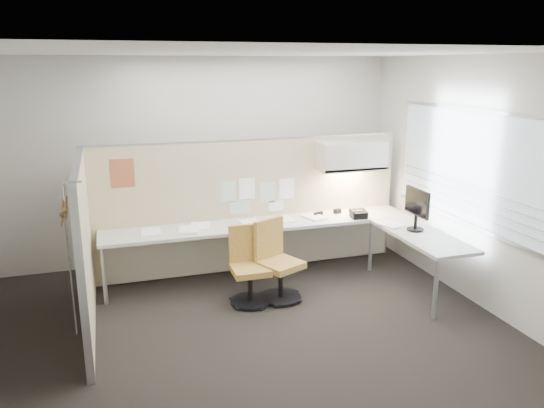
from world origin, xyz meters
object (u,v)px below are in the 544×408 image
object	(u,v)px
chair_right	(277,263)
chair_left	(249,268)
phone	(358,214)
desk	(289,233)
monitor	(417,207)

from	to	relation	value
chair_right	chair_left	bearing A→B (deg)	154.47
chair_right	phone	size ratio (longest dim) A/B	4.11
chair_right	phone	distance (m)	1.44
desk	monitor	xyz separation A→B (m)	(1.37, -0.73, 0.43)
phone	chair_left	bearing A→B (deg)	-156.66
chair_left	monitor	bearing A→B (deg)	-4.87
chair_left	monitor	world-z (taller)	monitor
monitor	phone	bearing A→B (deg)	30.75
chair_left	phone	bearing A→B (deg)	17.90
chair_left	chair_right	size ratio (longest dim) A/B	0.95
phone	chair_right	bearing A→B (deg)	-152.35
desk	chair_right	bearing A→B (deg)	-122.67
desk	chair_right	xyz separation A→B (m)	(-0.34, -0.54, -0.17)
chair_right	phone	bearing A→B (deg)	-3.18
chair_right	monitor	size ratio (longest dim) A/B	1.81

